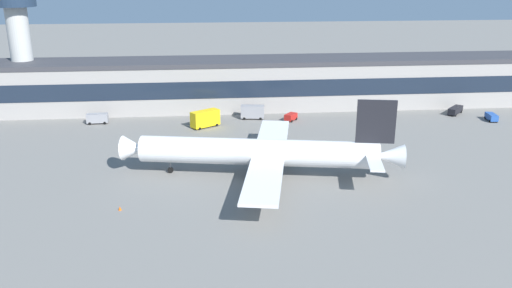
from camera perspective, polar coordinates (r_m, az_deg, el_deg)
The scene contains 11 objects.
ground_plane at distance 99.31m, azimuth 6.25°, elevation -3.60°, with size 600.00×600.00×0.00m, color slate.
terminal_building at distance 147.91m, azimuth 2.20°, elevation 6.64°, with size 162.44×15.41×13.67m.
airliner at distance 97.67m, azimuth 0.76°, elevation -0.90°, with size 52.37×45.12×15.15m.
control_tower at distance 155.29m, azimuth -24.29°, elevation 10.88°, with size 10.75×10.75×33.70m.
baggage_tug at distance 135.24m, azimuth 3.77°, elevation 2.97°, with size 3.79×4.07×1.85m.
catering_truck at distance 129.68m, azimuth -5.57°, elevation 2.79°, with size 7.42×6.18×4.15m.
crew_van at distance 138.27m, azimuth -16.83°, elevation 2.71°, with size 5.29×2.46×2.55m.
follow_me_car at distance 147.69m, azimuth 24.14°, elevation 2.70°, with size 2.46×4.60×1.85m.
belt_loader at distance 150.83m, azimuth 20.74°, elevation 3.45°, with size 5.88×6.00×1.95m.
stair_truck at distance 136.50m, azimuth -0.43°, elevation 3.54°, with size 6.27×3.17×3.55m.
traffic_cone_0 at distance 88.45m, azimuth -14.51°, elevation -6.75°, with size 0.53×0.53×0.66m, color #F2590C.
Camera 1 is at (-19.53, -90.02, 37.12)m, focal length 36.97 mm.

